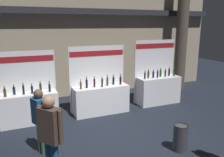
{
  "coord_description": "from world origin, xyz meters",
  "views": [
    {
      "loc": [
        -2.49,
        -5.16,
        3.0
      ],
      "look_at": [
        0.26,
        1.28,
        1.36
      ],
      "focal_mm": 37.21,
      "sensor_mm": 36.0,
      "label": 1
    }
  ],
  "objects_px": {
    "exhibitor_booth_1": "(101,96)",
    "visitor_2": "(50,131)",
    "visitor_4": "(40,116)",
    "exhibitor_booth_0": "(29,105)",
    "exhibitor_booth_2": "(158,87)",
    "trash_bin": "(180,138)"
  },
  "relations": [
    {
      "from": "trash_bin",
      "to": "visitor_4",
      "type": "distance_m",
      "value": 3.37
    },
    {
      "from": "exhibitor_booth_0",
      "to": "visitor_4",
      "type": "bearing_deg",
      "value": -86.26
    },
    {
      "from": "visitor_4",
      "to": "exhibitor_booth_1",
      "type": "bearing_deg",
      "value": -70.66
    },
    {
      "from": "trash_bin",
      "to": "visitor_2",
      "type": "relative_size",
      "value": 0.38
    },
    {
      "from": "exhibitor_booth_1",
      "to": "exhibitor_booth_2",
      "type": "xyz_separation_m",
      "value": [
        2.39,
        0.09,
        0.04
      ]
    },
    {
      "from": "exhibitor_booth_0",
      "to": "exhibitor_booth_1",
      "type": "relative_size",
      "value": 0.96
    },
    {
      "from": "exhibitor_booth_0",
      "to": "trash_bin",
      "type": "bearing_deg",
      "value": -44.51
    },
    {
      "from": "exhibitor_booth_0",
      "to": "visitor_4",
      "type": "relative_size",
      "value": 1.39
    },
    {
      "from": "exhibitor_booth_1",
      "to": "visitor_2",
      "type": "xyz_separation_m",
      "value": [
        -2.12,
        -3.06,
        0.48
      ]
    },
    {
      "from": "exhibitor_booth_0",
      "to": "exhibitor_booth_1",
      "type": "height_order",
      "value": "exhibitor_booth_1"
    },
    {
      "from": "trash_bin",
      "to": "exhibitor_booth_2",
      "type": "bearing_deg",
      "value": 64.97
    },
    {
      "from": "trash_bin",
      "to": "visitor_4",
      "type": "height_order",
      "value": "visitor_4"
    },
    {
      "from": "exhibitor_booth_0",
      "to": "visitor_2",
      "type": "height_order",
      "value": "exhibitor_booth_0"
    },
    {
      "from": "exhibitor_booth_2",
      "to": "visitor_4",
      "type": "distance_m",
      "value": 5.02
    },
    {
      "from": "exhibitor_booth_1",
      "to": "visitor_2",
      "type": "height_order",
      "value": "exhibitor_booth_1"
    },
    {
      "from": "exhibitor_booth_1",
      "to": "visitor_2",
      "type": "distance_m",
      "value": 3.75
    },
    {
      "from": "exhibitor_booth_0",
      "to": "trash_bin",
      "type": "relative_size",
      "value": 3.32
    },
    {
      "from": "trash_bin",
      "to": "visitor_2",
      "type": "bearing_deg",
      "value": 179.11
    },
    {
      "from": "exhibitor_booth_0",
      "to": "visitor_4",
      "type": "xyz_separation_m",
      "value": [
        0.13,
        -1.99,
        0.36
      ]
    },
    {
      "from": "exhibitor_booth_2",
      "to": "trash_bin",
      "type": "xyz_separation_m",
      "value": [
        -1.49,
        -3.19,
        -0.29
      ]
    },
    {
      "from": "exhibitor_booth_2",
      "to": "visitor_2",
      "type": "height_order",
      "value": "exhibitor_booth_2"
    },
    {
      "from": "visitor_2",
      "to": "visitor_4",
      "type": "relative_size",
      "value": 1.11
    }
  ]
}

